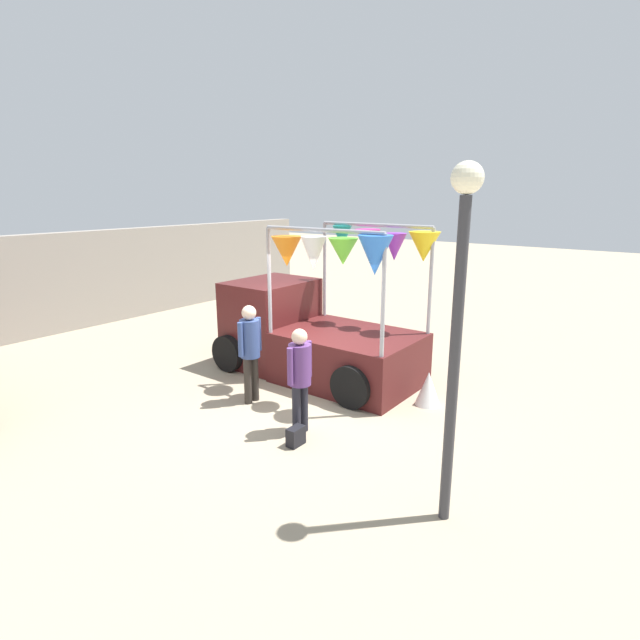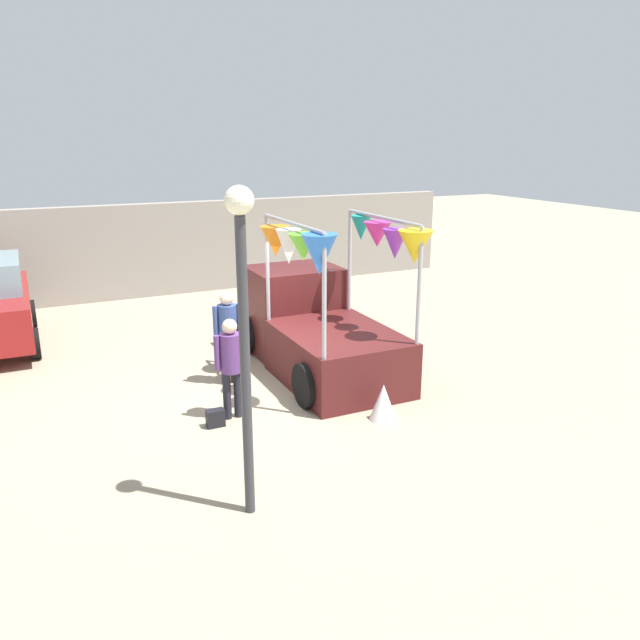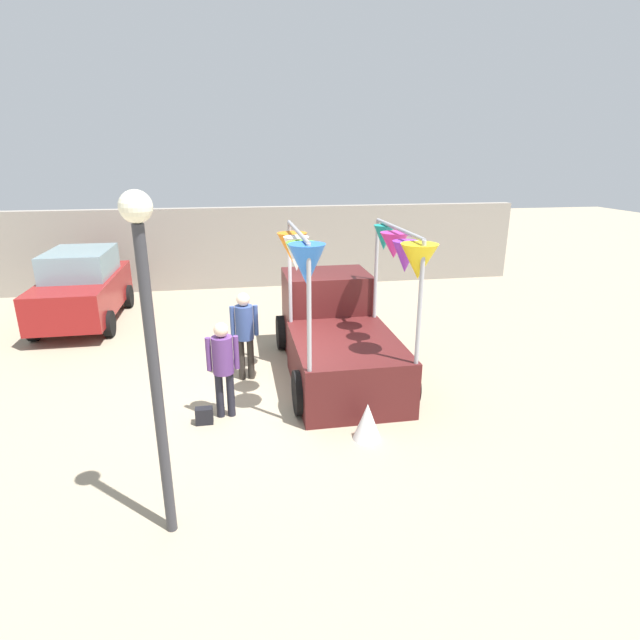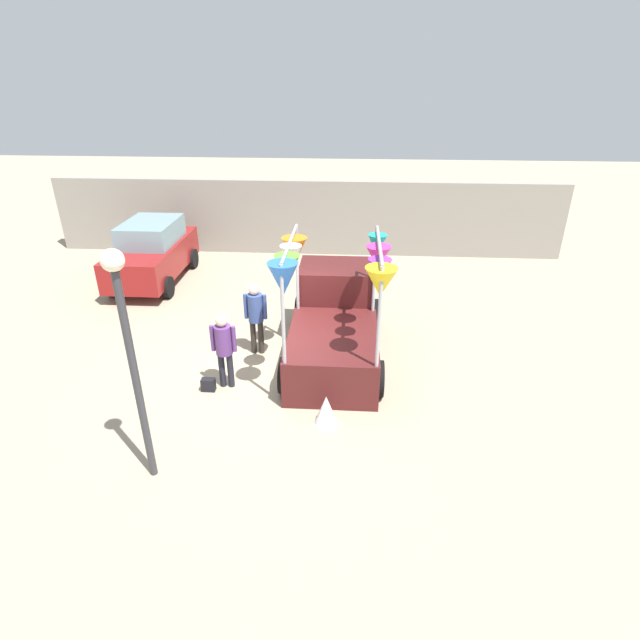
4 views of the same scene
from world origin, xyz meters
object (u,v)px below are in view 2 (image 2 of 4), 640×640
(vendor_truck, at_px, (315,321))
(handbag, at_px, (215,418))
(folded_kite_bundle_white, at_px, (383,402))
(person_vendor, at_px, (228,328))
(person_customer, at_px, (231,359))
(street_lamp, at_px, (243,309))

(vendor_truck, bearing_deg, handbag, -145.43)
(handbag, distance_m, folded_kite_bundle_white, 2.67)
(handbag, relative_size, folded_kite_bundle_white, 0.47)
(person_vendor, bearing_deg, vendor_truck, 3.87)
(person_vendor, xyz_separation_m, folded_kite_bundle_white, (1.75, -2.54, -0.76))
(person_customer, distance_m, street_lamp, 3.10)
(handbag, relative_size, street_lamp, 0.07)
(person_vendor, bearing_deg, person_customer, -105.48)
(street_lamp, bearing_deg, handbag, 83.52)
(street_lamp, relative_size, folded_kite_bundle_white, 6.48)
(handbag, bearing_deg, person_customer, 29.74)
(vendor_truck, bearing_deg, folded_kite_bundle_white, -90.94)
(vendor_truck, height_order, handbag, vendor_truck)
(person_vendor, xyz_separation_m, street_lamp, (-1.02, -4.05, 1.48))
(person_customer, xyz_separation_m, street_lamp, (-0.62, -2.62, 1.54))
(person_vendor, relative_size, street_lamp, 0.45)
(person_customer, xyz_separation_m, person_vendor, (0.40, 1.43, 0.06))
(person_customer, xyz_separation_m, handbag, (-0.35, -0.20, -0.86))
(person_customer, height_order, street_lamp, street_lamp)
(person_customer, xyz_separation_m, folded_kite_bundle_white, (2.15, -1.11, -0.70))
(street_lamp, distance_m, folded_kite_bundle_white, 3.87)
(folded_kite_bundle_white, bearing_deg, person_vendor, 124.59)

